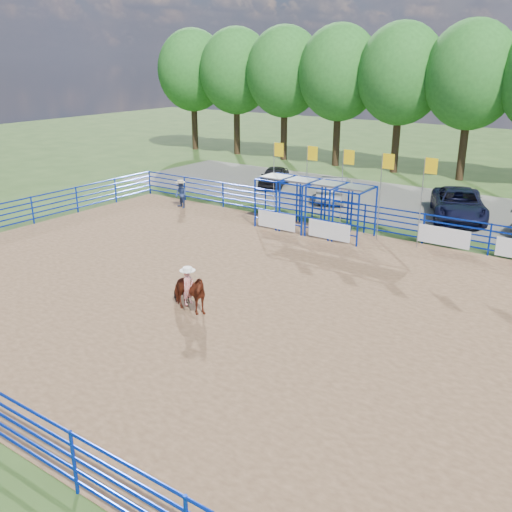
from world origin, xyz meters
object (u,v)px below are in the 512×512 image
Objects in this scene: car_a at (274,177)px; car_b at (335,188)px; calf at (185,293)px; horse_and_rider at (188,290)px; car_c at (459,204)px; spectator_cowboy at (181,194)px.

car_b is (5.19, -1.11, 0.07)m from car_a.
calf is 19.81m from car_a.
horse_and_rider is 0.39× the size of car_c.
spectator_cowboy is at bearing 133.25° from horse_and_rider.
car_c is at bearing 26.71° from spectator_cowboy.
car_b is (-3.55, 17.48, -0.09)m from horse_and_rider.
spectator_cowboy is 0.36× the size of car_b.
car_c reaches higher than car_b.
spectator_cowboy reaches higher than car_b.
car_b is (-2.93, 16.95, 0.36)m from calf.
car_a is (-8.75, 18.59, -0.17)m from horse_and_rider.
car_c is at bearing 161.48° from car_b.
spectator_cowboy is 0.41× the size of car_a.
car_c is (3.94, 17.60, -0.03)m from horse_and_rider.
car_a is 0.87× the size of car_b.
car_a is 0.68× the size of car_c.
spectator_cowboy is at bearing 27.61° from car_b.
horse_and_rider is at bearing -46.75° from spectator_cowboy.
calf is (-0.63, 0.53, -0.46)m from horse_and_rider.
car_b is at bearing 24.77° from calf.
horse_and_rider is 0.58× the size of car_a.
car_a is (1.22, 8.00, -0.16)m from spectator_cowboy.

